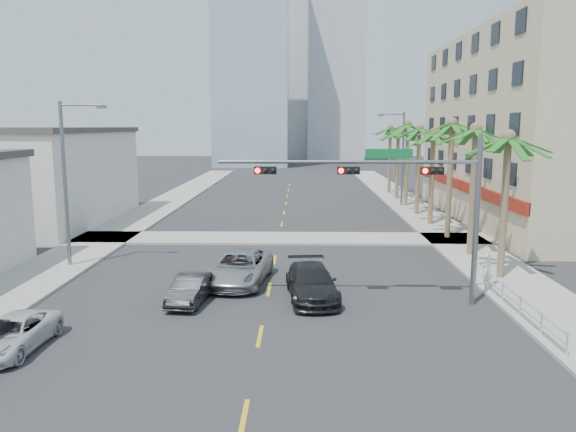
# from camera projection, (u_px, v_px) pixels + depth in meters

# --- Properties ---
(ground) EXTENTS (260.00, 260.00, 0.00)m
(ground) POSITION_uv_depth(u_px,v_px,m) (250.00, 385.00, 16.82)
(ground) COLOR #262628
(ground) RESTS_ON ground
(sidewalk_right) EXTENTS (4.00, 120.00, 0.15)m
(sidewalk_right) POSITION_uv_depth(u_px,v_px,m) (463.00, 245.00, 36.28)
(sidewalk_right) COLOR gray
(sidewalk_right) RESTS_ON ground
(sidewalk_left) EXTENTS (4.00, 120.00, 0.15)m
(sidewalk_left) POSITION_uv_depth(u_px,v_px,m) (95.00, 243.00, 36.82)
(sidewalk_left) COLOR gray
(sidewalk_left) RESTS_ON ground
(sidewalk_cross) EXTENTS (80.00, 4.00, 0.15)m
(sidewalk_cross) POSITION_uv_depth(u_px,v_px,m) (279.00, 238.00, 38.52)
(sidewalk_cross) COLOR gray
(sidewalk_cross) RESTS_ON ground
(building_right) EXTENTS (15.25, 28.00, 15.00)m
(building_right) POSITION_uv_depth(u_px,v_px,m) (558.00, 129.00, 44.75)
(building_right) COLOR tan
(building_right) RESTS_ON ground
(building_left_far) EXTENTS (11.00, 18.00, 7.20)m
(building_left_far) POSITION_uv_depth(u_px,v_px,m) (35.00, 178.00, 44.33)
(building_left_far) COLOR beige
(building_left_far) RESTS_ON ground
(tower_far_left) EXTENTS (14.00, 14.00, 48.00)m
(tower_far_left) POSITION_uv_depth(u_px,v_px,m) (252.00, 40.00, 106.97)
(tower_far_left) COLOR #99B2C6
(tower_far_left) RESTS_ON ground
(tower_far_right) EXTENTS (12.00, 12.00, 60.00)m
(tower_far_right) POSITION_uv_depth(u_px,v_px,m) (336.00, 21.00, 120.44)
(tower_far_right) COLOR #ADADB2
(tower_far_right) RESTS_ON ground
(tower_far_center) EXTENTS (16.00, 16.00, 42.00)m
(tower_far_center) POSITION_uv_depth(u_px,v_px,m) (283.00, 71.00, 136.95)
(tower_far_center) COLOR #ADADB2
(tower_far_center) RESTS_ON ground
(traffic_signal_mast) EXTENTS (11.12, 0.54, 7.20)m
(traffic_signal_mast) POSITION_uv_depth(u_px,v_px,m) (402.00, 189.00, 23.74)
(traffic_signal_mast) COLOR slate
(traffic_signal_mast) RESTS_ON ground
(palm_tree_0) EXTENTS (4.80, 4.80, 7.80)m
(palm_tree_0) POSITION_uv_depth(u_px,v_px,m) (508.00, 139.00, 27.28)
(palm_tree_0) COLOR brown
(palm_tree_0) RESTS_ON ground
(palm_tree_1) EXTENTS (4.80, 4.80, 8.16)m
(palm_tree_1) POSITION_uv_depth(u_px,v_px,m) (476.00, 131.00, 32.36)
(palm_tree_1) COLOR brown
(palm_tree_1) RESTS_ON ground
(palm_tree_2) EXTENTS (4.80, 4.80, 8.52)m
(palm_tree_2) POSITION_uv_depth(u_px,v_px,m) (452.00, 125.00, 37.44)
(palm_tree_2) COLOR brown
(palm_tree_2) RESTS_ON ground
(palm_tree_3) EXTENTS (4.80, 4.80, 7.80)m
(palm_tree_3) POSITION_uv_depth(u_px,v_px,m) (434.00, 134.00, 42.68)
(palm_tree_3) COLOR brown
(palm_tree_3) RESTS_ON ground
(palm_tree_4) EXTENTS (4.80, 4.80, 8.16)m
(palm_tree_4) POSITION_uv_depth(u_px,v_px,m) (419.00, 129.00, 47.76)
(palm_tree_4) COLOR brown
(palm_tree_4) RESTS_ON ground
(palm_tree_5) EXTENTS (4.80, 4.80, 8.52)m
(palm_tree_5) POSITION_uv_depth(u_px,v_px,m) (408.00, 125.00, 52.84)
(palm_tree_5) COLOR brown
(palm_tree_5) RESTS_ON ground
(palm_tree_6) EXTENTS (4.80, 4.80, 7.80)m
(palm_tree_6) POSITION_uv_depth(u_px,v_px,m) (398.00, 132.00, 58.08)
(palm_tree_6) COLOR brown
(palm_tree_6) RESTS_ON ground
(palm_tree_7) EXTENTS (4.80, 4.80, 8.16)m
(palm_tree_7) POSITION_uv_depth(u_px,v_px,m) (391.00, 128.00, 63.16)
(palm_tree_7) COLOR brown
(palm_tree_7) RESTS_ON ground
(streetlight_left) EXTENTS (2.55, 0.25, 9.00)m
(streetlight_left) POSITION_uv_depth(u_px,v_px,m) (68.00, 176.00, 30.09)
(streetlight_left) COLOR slate
(streetlight_left) RESTS_ON ground
(streetlight_right) EXTENTS (2.55, 0.25, 9.00)m
(streetlight_right) POSITION_uv_depth(u_px,v_px,m) (401.00, 154.00, 53.28)
(streetlight_right) COLOR slate
(streetlight_right) RESTS_ON ground
(guardrail) EXTENTS (0.08, 8.08, 1.00)m
(guardrail) POSITION_uv_depth(u_px,v_px,m) (520.00, 304.00, 22.40)
(guardrail) COLOR silver
(guardrail) RESTS_ON ground
(car_parked_far) EXTENTS (2.12, 4.31, 1.18)m
(car_parked_far) POSITION_uv_depth(u_px,v_px,m) (12.00, 334.00, 19.37)
(car_parked_far) COLOR silver
(car_parked_far) RESTS_ON ground
(car_lane_left) EXTENTS (1.65, 3.82, 1.22)m
(car_lane_left) POSITION_uv_depth(u_px,v_px,m) (191.00, 289.00, 24.65)
(car_lane_left) COLOR black
(car_lane_left) RESTS_ON ground
(car_lane_center) EXTENTS (3.22, 5.89, 1.57)m
(car_lane_center) POSITION_uv_depth(u_px,v_px,m) (240.00, 268.00, 27.70)
(car_lane_center) COLOR #ADADB2
(car_lane_center) RESTS_ON ground
(car_lane_right) EXTENTS (2.60, 5.31, 1.49)m
(car_lane_right) POSITION_uv_depth(u_px,v_px,m) (312.00, 283.00, 25.18)
(car_lane_right) COLOR black
(car_lane_right) RESTS_ON ground
(pedestrian) EXTENTS (0.69, 0.59, 1.60)m
(pedestrian) POSITION_uv_depth(u_px,v_px,m) (487.00, 271.00, 26.48)
(pedestrian) COLOR white
(pedestrian) RESTS_ON sidewalk_right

